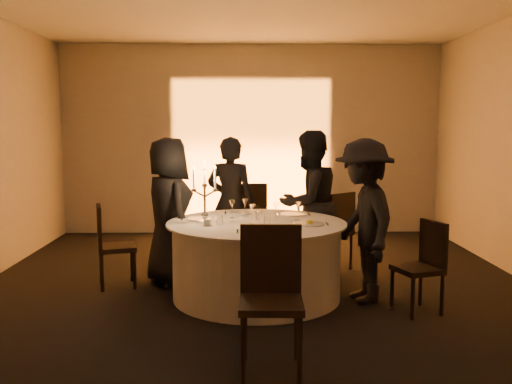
{
  "coord_description": "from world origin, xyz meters",
  "views": [
    {
      "loc": [
        -0.14,
        -5.62,
        1.74
      ],
      "look_at": [
        0.0,
        0.2,
        1.05
      ],
      "focal_mm": 40.0,
      "sensor_mm": 36.0,
      "label": 1
    }
  ],
  "objects_px": {
    "guest_back_left": "(231,203)",
    "chair_left": "(110,241)",
    "guest_back_right": "(309,203)",
    "candelabra": "(205,201)",
    "banquet_table": "(256,260)",
    "coffee_cup": "(207,223)",
    "chair_front": "(271,288)",
    "chair_back_left": "(250,216)",
    "guest_left": "(169,211)",
    "guest_right": "(364,221)",
    "chair_right": "(424,262)",
    "chair_back_right": "(335,227)"
  },
  "relations": [
    {
      "from": "guest_back_left",
      "to": "chair_left",
      "type": "bearing_deg",
      "value": 45.8
    },
    {
      "from": "guest_back_right",
      "to": "candelabra",
      "type": "distance_m",
      "value": 1.43
    },
    {
      "from": "banquet_table",
      "to": "guest_back_right",
      "type": "height_order",
      "value": "guest_back_right"
    },
    {
      "from": "coffee_cup",
      "to": "candelabra",
      "type": "relative_size",
      "value": 0.18
    },
    {
      "from": "chair_front",
      "to": "candelabra",
      "type": "distance_m",
      "value": 1.81
    },
    {
      "from": "chair_left",
      "to": "chair_back_left",
      "type": "xyz_separation_m",
      "value": [
        1.52,
        1.3,
        0.06
      ]
    },
    {
      "from": "chair_front",
      "to": "guest_left",
      "type": "xyz_separation_m",
      "value": [
        -1.01,
        2.18,
        0.23
      ]
    },
    {
      "from": "banquet_table",
      "to": "chair_left",
      "type": "height_order",
      "value": "chair_left"
    },
    {
      "from": "guest_right",
      "to": "guest_back_left",
      "type": "bearing_deg",
      "value": -142.96
    },
    {
      "from": "candelabra",
      "to": "chair_right",
      "type": "bearing_deg",
      "value": -13.41
    },
    {
      "from": "chair_right",
      "to": "chair_back_left",
      "type": "bearing_deg",
      "value": -163.24
    },
    {
      "from": "guest_back_right",
      "to": "guest_back_left",
      "type": "bearing_deg",
      "value": -58.2
    },
    {
      "from": "guest_back_right",
      "to": "coffee_cup",
      "type": "height_order",
      "value": "guest_back_right"
    },
    {
      "from": "banquet_table",
      "to": "coffee_cup",
      "type": "relative_size",
      "value": 16.36
    },
    {
      "from": "banquet_table",
      "to": "guest_right",
      "type": "xyz_separation_m",
      "value": [
        1.05,
        -0.14,
        0.42
      ]
    },
    {
      "from": "chair_right",
      "to": "guest_back_left",
      "type": "relative_size",
      "value": 0.53
    },
    {
      "from": "chair_back_left",
      "to": "guest_right",
      "type": "distance_m",
      "value": 2.15
    },
    {
      "from": "guest_back_left",
      "to": "guest_back_right",
      "type": "relative_size",
      "value": 0.95
    },
    {
      "from": "guest_left",
      "to": "guest_right",
      "type": "relative_size",
      "value": 1.0
    },
    {
      "from": "coffee_cup",
      "to": "guest_back_right",
      "type": "bearing_deg",
      "value": 43.44
    },
    {
      "from": "coffee_cup",
      "to": "chair_back_left",
      "type": "bearing_deg",
      "value": 76.9
    },
    {
      "from": "guest_back_left",
      "to": "chair_front",
      "type": "bearing_deg",
      "value": 109.98
    },
    {
      "from": "chair_front",
      "to": "coffee_cup",
      "type": "relative_size",
      "value": 9.27
    },
    {
      "from": "chair_front",
      "to": "guest_left",
      "type": "bearing_deg",
      "value": 116.78
    },
    {
      "from": "chair_back_left",
      "to": "guest_back_right",
      "type": "bearing_deg",
      "value": 129.34
    },
    {
      "from": "guest_right",
      "to": "chair_back_right",
      "type": "bearing_deg",
      "value": 176.74
    },
    {
      "from": "guest_left",
      "to": "guest_back_right",
      "type": "distance_m",
      "value": 1.6
    },
    {
      "from": "candelabra",
      "to": "chair_back_right",
      "type": "bearing_deg",
      "value": 34.86
    },
    {
      "from": "banquet_table",
      "to": "guest_back_left",
      "type": "distance_m",
      "value": 1.32
    },
    {
      "from": "chair_left",
      "to": "chair_front",
      "type": "xyz_separation_m",
      "value": [
        1.63,
        -2.06,
        0.08
      ]
    },
    {
      "from": "chair_right",
      "to": "coffee_cup",
      "type": "xyz_separation_m",
      "value": [
        -2.02,
        0.3,
        0.32
      ]
    },
    {
      "from": "chair_front",
      "to": "coffee_cup",
      "type": "height_order",
      "value": "chair_front"
    },
    {
      "from": "chair_back_right",
      "to": "guest_right",
      "type": "relative_size",
      "value": 0.59
    },
    {
      "from": "chair_back_left",
      "to": "coffee_cup",
      "type": "relative_size",
      "value": 9.04
    },
    {
      "from": "guest_left",
      "to": "guest_back_left",
      "type": "xyz_separation_m",
      "value": [
        0.66,
        0.7,
        -0.0
      ]
    },
    {
      "from": "guest_back_right",
      "to": "candelabra",
      "type": "height_order",
      "value": "guest_back_right"
    },
    {
      "from": "guest_left",
      "to": "chair_right",
      "type": "bearing_deg",
      "value": -140.85
    },
    {
      "from": "banquet_table",
      "to": "guest_back_right",
      "type": "relative_size",
      "value": 1.07
    },
    {
      "from": "banquet_table",
      "to": "chair_back_left",
      "type": "relative_size",
      "value": 1.81
    },
    {
      "from": "chair_left",
      "to": "guest_left",
      "type": "distance_m",
      "value": 0.7
    },
    {
      "from": "chair_back_left",
      "to": "guest_right",
      "type": "height_order",
      "value": "guest_right"
    },
    {
      "from": "chair_left",
      "to": "guest_right",
      "type": "xyz_separation_m",
      "value": [
        2.61,
        -0.54,
        0.31
      ]
    },
    {
      "from": "coffee_cup",
      "to": "guest_back_left",
      "type": "bearing_deg",
      "value": 82.08
    },
    {
      "from": "guest_left",
      "to": "guest_back_right",
      "type": "xyz_separation_m",
      "value": [
        1.57,
        0.34,
        0.04
      ]
    },
    {
      "from": "chair_right",
      "to": "guest_back_left",
      "type": "distance_m",
      "value": 2.52
    },
    {
      "from": "chair_left",
      "to": "coffee_cup",
      "type": "height_order",
      "value": "chair_left"
    },
    {
      "from": "chair_right",
      "to": "guest_back_left",
      "type": "bearing_deg",
      "value": -152.19
    },
    {
      "from": "chair_back_right",
      "to": "guest_back_left",
      "type": "distance_m",
      "value": 1.29
    },
    {
      "from": "guest_back_right",
      "to": "guest_right",
      "type": "distance_m",
      "value": 1.08
    },
    {
      "from": "chair_back_right",
      "to": "guest_left",
      "type": "bearing_deg",
      "value": -24.84
    }
  ]
}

